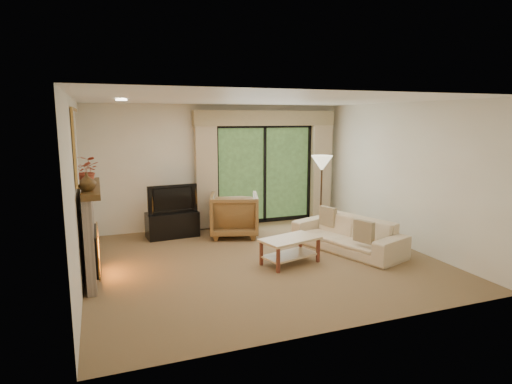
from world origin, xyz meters
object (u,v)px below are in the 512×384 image
object	(u,v)px
sofa	(347,234)
coffee_table	(290,251)
media_console	(172,225)
armchair	(234,214)

from	to	relation	value
sofa	coffee_table	xyz separation A→B (m)	(-1.25, -0.28, -0.08)
media_console	coffee_table	world-z (taller)	media_console
coffee_table	armchair	bearing A→B (deg)	84.36
media_console	armchair	world-z (taller)	armchair
media_console	sofa	bearing A→B (deg)	-40.39
media_console	armchair	size ratio (longest dim) A/B	1.05
armchair	sofa	world-z (taller)	armchair
armchair	sofa	bearing A→B (deg)	151.28
media_console	armchair	distance (m)	1.24
media_console	sofa	world-z (taller)	sofa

